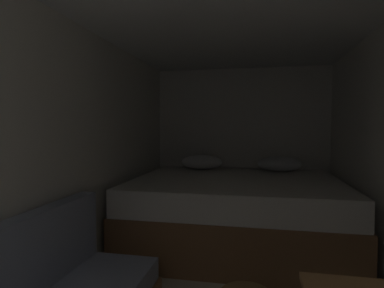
# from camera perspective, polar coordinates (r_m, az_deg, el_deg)

# --- Properties ---
(wall_back) EXTENTS (2.42, 0.05, 2.08)m
(wall_back) POSITION_cam_1_polar(r_m,az_deg,el_deg) (4.42, 8.81, -0.13)
(wall_back) COLOR silver
(wall_back) RESTS_ON ground
(wall_left) EXTENTS (0.05, 4.71, 2.08)m
(wall_left) POSITION_cam_1_polar(r_m,az_deg,el_deg) (2.47, -22.92, -2.74)
(wall_left) COLOR silver
(wall_left) RESTS_ON ground
(bed) EXTENTS (2.20, 1.81, 0.92)m
(bed) POSITION_cam_1_polar(r_m,az_deg,el_deg) (3.57, 7.97, -11.77)
(bed) COLOR brown
(bed) RESTS_ON ground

